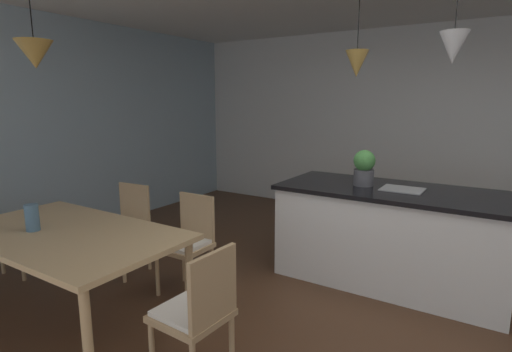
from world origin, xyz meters
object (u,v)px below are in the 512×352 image
Objects in this scene: dining_table at (67,239)px; potted_plant_on_island at (364,167)px; vase_on_dining_table at (32,218)px; kitchen_island at (390,234)px; chair_kitchen_end at (197,311)px; chair_far_right at (188,240)px; chair_far_left at (126,225)px.

potted_plant_on_island is at bearing 52.22° from dining_table.
vase_on_dining_table is at bearing -129.89° from potted_plant_on_island.
dining_table is 8.95× the size of vase_on_dining_table.
kitchen_island is 3.05m from vase_on_dining_table.
dining_table is 1.29m from chair_kitchen_end.
chair_far_right is at bearing -135.30° from potted_plant_on_island.
vase_on_dining_table is at bearing -151.93° from dining_table.
dining_table is at bearing -114.77° from chair_far_right.
kitchen_island is at bearing 0.00° from potted_plant_on_island.
dining_table is 5.32× the size of potted_plant_on_island.
chair_far_left is at bearing -149.64° from potted_plant_on_island.
chair_far_left is at bearing -179.99° from chair_far_right.
dining_table is at bearing 28.07° from vase_on_dining_table.
potted_plant_on_island reaches higher than chair_far_right.
chair_kitchen_end is 0.42× the size of kitchen_island.
kitchen_island reaches higher than chair_far_left.
chair_far_right is at bearing 134.47° from chair_kitchen_end.
kitchen_island is at bearing 27.18° from chair_far_left.
chair_far_right is 1.00× the size of chair_kitchen_end.
potted_plant_on_island reaches higher than chair_far_left.
chair_kitchen_end is at bearing -45.53° from chair_far_right.
chair_far_right is (0.41, 0.88, -0.20)m from dining_table.
chair_far_left is 1.90m from chair_kitchen_end.
vase_on_dining_table is (-0.63, -1.00, 0.36)m from chair_far_right.
kitchen_island reaches higher than chair_far_right.
kitchen_island is 10.17× the size of vase_on_dining_table.
dining_table is at bearing 179.88° from chair_kitchen_end.
dining_table is 2.08× the size of chair_far_right.
potted_plant_on_island is 2.84m from vase_on_dining_table.
potted_plant_on_island is at bearing 50.11° from vase_on_dining_table.
chair_kitchen_end is 4.31× the size of vase_on_dining_table.
potted_plant_on_island is at bearing 44.70° from chair_far_right.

